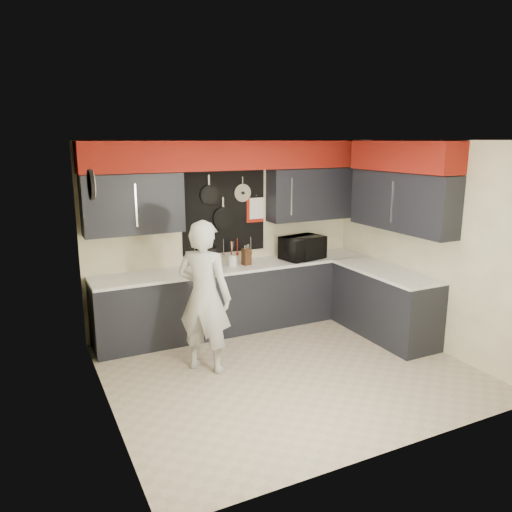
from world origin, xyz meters
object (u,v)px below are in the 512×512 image
microwave (302,248)px  utensil_crock (232,260)px  knife_block (246,257)px  coffee_maker (209,258)px  person (204,297)px

microwave → utensil_crock: microwave is taller
microwave → knife_block: microwave is taller
microwave → coffee_maker: (-1.42, 0.05, -0.01)m
coffee_maker → person: person is taller
microwave → utensil_crock: size_ratio=3.88×
microwave → knife_block: 0.87m
knife_block → person: bearing=-145.4°
microwave → knife_block: bearing=165.9°
microwave → coffee_maker: size_ratio=1.99×
microwave → person: person is taller
knife_block → coffee_maker: coffee_maker is taller
knife_block → utensil_crock: size_ratio=1.47×
microwave → knife_block: (-0.87, 0.04, -0.05)m
knife_block → person: 1.39m
microwave → utensil_crock: bearing=165.0°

